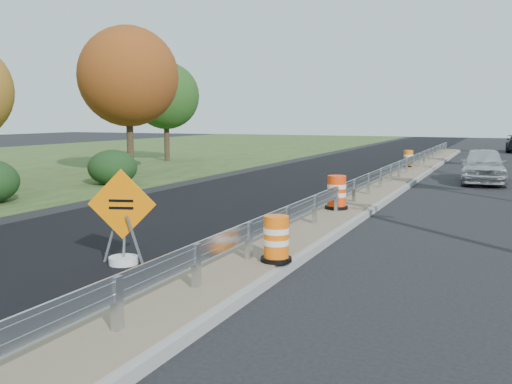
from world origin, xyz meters
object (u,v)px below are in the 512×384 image
at_px(barrel_median_far, 408,159).
at_px(car_silver, 483,165).
at_px(caution_sign, 123,241).
at_px(barrel_median_near, 276,240).
at_px(barrel_median_mid, 337,193).

bearing_deg(barrel_median_far, car_silver, -47.33).
relative_size(caution_sign, barrel_median_far, 2.14).
bearing_deg(car_silver, barrel_median_far, 128.86).
xyz_separation_m(barrel_median_near, barrel_median_far, (-1.02, 21.41, 0.01)).
bearing_deg(barrel_median_far, barrel_median_near, -87.27).
distance_m(caution_sign, barrel_median_far, 22.16).
xyz_separation_m(caution_sign, barrel_median_near, (3.00, 0.66, 0.16)).
bearing_deg(caution_sign, car_silver, 54.33).
bearing_deg(car_silver, barrel_median_mid, -111.93).
xyz_separation_m(barrel_median_near, barrel_median_mid, (-0.66, 6.35, 0.06)).
bearing_deg(barrel_median_far, barrel_median_mid, -88.63).
distance_m(barrel_median_far, car_silver, 5.76).
bearing_deg(barrel_median_near, caution_sign, -167.51).
height_order(barrel_median_near, barrel_median_mid, barrel_median_mid).
height_order(caution_sign, car_silver, caution_sign).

